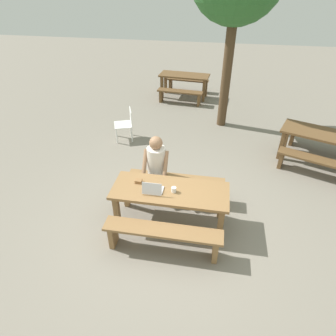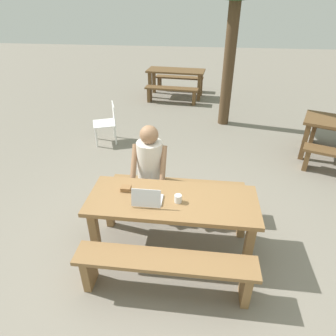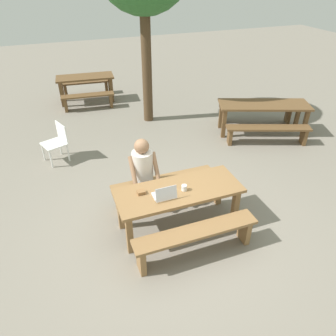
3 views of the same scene
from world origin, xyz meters
The scene contains 15 objects.
ground_plane centered at (0.00, 0.00, 0.00)m, with size 30.00×30.00×0.00m, color gray.
picnic_table_front centered at (0.00, 0.00, 0.61)m, with size 1.91×0.74×0.71m.
bench_near centered at (0.00, -0.65, 0.36)m, with size 1.81×0.30×0.47m.
bench_far centered at (0.00, 0.65, 0.36)m, with size 1.81×0.30×0.47m.
laptop centered at (-0.26, -0.10, 0.77)m, with size 0.32×0.26×0.22m.
small_pouch centered at (-0.56, 0.10, 0.74)m, with size 0.11×0.09×0.05m.
coffee_mug centered at (0.07, -0.04, 0.76)m, with size 0.08×0.08×0.09m.
person_seated centered at (-0.36, 0.62, 0.78)m, with size 0.45×0.43×1.30m.
plastic_chair centered at (-1.60, 2.77, 0.43)m, with size 0.57×0.57×0.80m.
picnic_table_mid centered at (-0.53, 5.97, 0.63)m, with size 1.68×0.81×0.77m.
bench_mid_south centered at (-0.59, 5.37, 0.32)m, with size 1.49×0.43×0.43m.
bench_mid_north centered at (-0.47, 6.58, 0.32)m, with size 1.49×0.43×0.43m.
picnic_table_rear centered at (3.16, 2.37, 0.64)m, with size 2.24×1.43×0.75m.
bench_rear_south centered at (2.95, 1.81, 0.33)m, with size 1.89×0.96×0.43m.
bench_rear_north centered at (3.37, 2.92, 0.33)m, with size 1.89×0.96×0.43m.
Camera 1 is at (0.60, -3.62, 3.70)m, focal length 30.98 mm.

